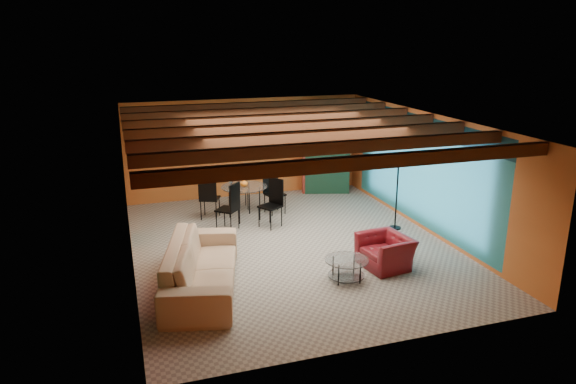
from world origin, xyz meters
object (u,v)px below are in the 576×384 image
object	(u,v)px
coffee_table	(346,269)
vase	(244,170)
dining_table	(244,196)
armchair	(385,251)
armoire	(324,155)
floor_lamp	(397,192)
sofa	(202,266)
potted_plant	(325,109)

from	to	relation	value
coffee_table	vase	size ratio (longest dim) A/B	4.41
dining_table	armchair	bearing A→B (deg)	-61.48
coffee_table	dining_table	xyz separation A→B (m)	(-0.99, 3.88, 0.37)
armchair	armoire	size ratio (longest dim) A/B	0.45
dining_table	floor_lamp	bearing A→B (deg)	-28.68
floor_lamp	vase	distance (m)	3.64
sofa	potted_plant	distance (m)	6.93
potted_plant	vase	world-z (taller)	potted_plant
dining_table	potted_plant	xyz separation A→B (m)	(2.73, 1.68, 1.78)
armchair	potted_plant	bearing A→B (deg)	162.70
armchair	dining_table	size ratio (longest dim) A/B	0.44
armoire	vase	xyz separation A→B (m)	(-2.73, -1.68, 0.18)
dining_table	potted_plant	distance (m)	3.66
coffee_table	vase	distance (m)	4.13
armoire	vase	world-z (taller)	armoire
dining_table	armoire	size ratio (longest dim) A/B	1.04
vase	coffee_table	bearing A→B (deg)	-75.68
potted_plant	sofa	bearing A→B (deg)	-130.31
coffee_table	floor_lamp	xyz separation A→B (m)	(2.19, 2.14, 0.68)
dining_table	sofa	bearing A→B (deg)	-114.97
sofa	dining_table	distance (m)	3.75
coffee_table	armoire	world-z (taller)	armoire
vase	dining_table	bearing A→B (deg)	0.00
armchair	armoire	distance (m)	5.36
floor_lamp	coffee_table	bearing A→B (deg)	-135.66
sofa	dining_table	xyz separation A→B (m)	(1.58, 3.40, 0.15)
armchair	potted_plant	size ratio (longest dim) A/B	2.16
coffee_table	dining_table	bearing A→B (deg)	104.32
dining_table	vase	size ratio (longest dim) A/B	12.15
coffee_table	potted_plant	bearing A→B (deg)	72.64
floor_lamp	potted_plant	xyz separation A→B (m)	(-0.45, 3.42, 1.46)
armchair	coffee_table	bearing A→B (deg)	-81.15
coffee_table	armoire	distance (m)	5.88
armchair	dining_table	distance (m)	4.07
armchair	armoire	bearing A→B (deg)	162.70
armoire	floor_lamp	world-z (taller)	armoire
potted_plant	armchair	bearing A→B (deg)	-98.50
sofa	vase	xyz separation A→B (m)	(1.58, 3.40, 0.81)
dining_table	vase	distance (m)	0.67
armchair	potted_plant	xyz separation A→B (m)	(0.79, 5.25, 2.04)
dining_table	armoire	distance (m)	3.24
sofa	vase	size ratio (longest dim) A/B	16.15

